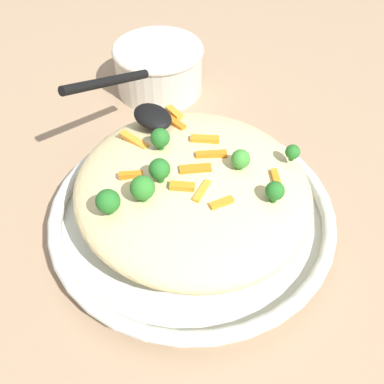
{
  "coord_description": "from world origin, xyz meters",
  "views": [
    {
      "loc": [
        0.27,
        -0.23,
        0.44
      ],
      "look_at": [
        0.0,
        0.0,
        0.06
      ],
      "focal_mm": 41.22,
      "sensor_mm": 36.0,
      "label": 1
    }
  ],
  "objects": [
    {
      "name": "companion_bowl",
      "position": [
        -0.27,
        0.16,
        0.04
      ],
      "size": [
        0.15,
        0.15,
        0.08
      ],
      "color": "beige",
      "rests_on": "ground_plane"
    },
    {
      "name": "broccoli_floret_6",
      "position": [
        -0.01,
        -0.1,
        0.11
      ],
      "size": [
        0.03,
        0.03,
        0.03
      ],
      "color": "#205B1C",
      "rests_on": "pasta_mound"
    },
    {
      "name": "carrot_piece_6",
      "position": [
        0.03,
        -0.02,
        0.1
      ],
      "size": [
        0.02,
        0.03,
        0.01
      ],
      "primitive_type": "cube",
      "rotation": [
        0.0,
        0.0,
        1.98
      ],
      "color": "orange",
      "rests_on": "pasta_mound"
    },
    {
      "name": "carrot_piece_3",
      "position": [
        -0.1,
        0.05,
        0.1
      ],
      "size": [
        0.03,
        0.01,
        0.01
      ],
      "primitive_type": "cube",
      "rotation": [
        0.0,
        0.0,
        3.06
      ],
      "color": "orange",
      "rests_on": "pasta_mound"
    },
    {
      "name": "carrot_piece_7",
      "position": [
        -0.03,
        0.04,
        0.1
      ],
      "size": [
        0.03,
        0.03,
        0.01
      ],
      "primitive_type": "cube",
      "rotation": [
        0.0,
        0.0,
        3.93
      ],
      "color": "orange",
      "rests_on": "pasta_mound"
    },
    {
      "name": "carrot_piece_0",
      "position": [
        0.02,
        -0.03,
        0.1
      ],
      "size": [
        0.03,
        0.02,
        0.01
      ],
      "primitive_type": "cube",
      "rotation": [
        0.0,
        0.0,
        0.75
      ],
      "color": "orange",
      "rests_on": "pasta_mound"
    },
    {
      "name": "carrot_piece_8",
      "position": [
        0.06,
        -0.01,
        0.1
      ],
      "size": [
        0.01,
        0.03,
        0.01
      ],
      "primitive_type": "cube",
      "rotation": [
        0.0,
        0.0,
        1.3
      ],
      "color": "orange",
      "rests_on": "pasta_mound"
    },
    {
      "name": "broccoli_floret_2",
      "position": [
        -0.0,
        -0.07,
        0.11
      ],
      "size": [
        0.03,
        0.03,
        0.03
      ],
      "color": "#296820",
      "rests_on": "pasta_mound"
    },
    {
      "name": "broccoli_floret_0",
      "position": [
        0.09,
        0.04,
        0.11
      ],
      "size": [
        0.02,
        0.02,
        0.03
      ],
      "color": "#205B1C",
      "rests_on": "pasta_mound"
    },
    {
      "name": "serving_bowl",
      "position": [
        0.0,
        0.0,
        0.02
      ],
      "size": [
        0.35,
        0.35,
        0.04
      ],
      "color": "silver",
      "rests_on": "ground_plane"
    },
    {
      "name": "carrot_piece_9",
      "position": [
        -0.04,
        -0.06,
        0.1
      ],
      "size": [
        0.02,
        0.03,
        0.01
      ],
      "primitive_type": "cube",
      "rotation": [
        0.0,
        0.0,
        4.09
      ],
      "color": "orange",
      "rests_on": "pasta_mound"
    },
    {
      "name": "serving_spoon",
      "position": [
        -0.12,
        0.01,
        0.12
      ],
      "size": [
        0.12,
        0.14,
        0.06
      ],
      "color": "black",
      "rests_on": "pasta_mound"
    },
    {
      "name": "carrot_piece_4",
      "position": [
        -0.08,
        0.04,
        0.1
      ],
      "size": [
        0.04,
        0.01,
        0.01
      ],
      "primitive_type": "cube",
      "rotation": [
        0.0,
        0.0,
        3.18
      ],
      "color": "orange",
      "rests_on": "pasta_mound"
    },
    {
      "name": "broccoli_floret_5",
      "position": [
        -0.05,
        -0.01,
        0.11
      ],
      "size": [
        0.02,
        0.02,
        0.03
      ],
      "color": "#205B1C",
      "rests_on": "pasta_mound"
    },
    {
      "name": "broccoli_floret_4",
      "position": [
        0.03,
        0.04,
        0.11
      ],
      "size": [
        0.02,
        0.02,
        0.03
      ],
      "color": "#377928",
      "rests_on": "pasta_mound"
    },
    {
      "name": "ground_plane",
      "position": [
        0.0,
        0.0,
        0.0
      ],
      "size": [
        2.4,
        2.4,
        0.0
      ],
      "primitive_type": "plane",
      "color": "#9E7F60"
    },
    {
      "name": "carrot_piece_10",
      "position": [
        -0.08,
        -0.02,
        0.1
      ],
      "size": [
        0.04,
        0.01,
        0.01
      ],
      "primitive_type": "cube",
      "rotation": [
        0.0,
        0.0,
        3.27
      ],
      "color": "orange",
      "rests_on": "pasta_mound"
    },
    {
      "name": "carrot_piece_5",
      "position": [
        0.01,
        -0.0,
        0.1
      ],
      "size": [
        0.03,
        0.04,
        0.01
      ],
      "primitive_type": "cube",
      "rotation": [
        0.0,
        0.0,
        0.98
      ],
      "color": "orange",
      "rests_on": "pasta_mound"
    },
    {
      "name": "pasta_mound",
      "position": [
        0.0,
        0.0,
        0.07
      ],
      "size": [
        0.28,
        0.27,
        0.07
      ],
      "primitive_type": "ellipsoid",
      "color": "#DBC689",
      "rests_on": "serving_bowl"
    },
    {
      "name": "broccoli_floret_3",
      "position": [
        -0.01,
        -0.04,
        0.12
      ],
      "size": [
        0.02,
        0.02,
        0.03
      ],
      "color": "#205B1C",
      "rests_on": "pasta_mound"
    },
    {
      "name": "broccoli_floret_1",
      "position": [
        0.06,
        0.1,
        0.11
      ],
      "size": [
        0.02,
        0.02,
        0.02
      ],
      "color": "#205B1C",
      "rests_on": "pasta_mound"
    },
    {
      "name": "carrot_piece_1",
      "position": [
        0.07,
        0.06,
        0.1
      ],
      "size": [
        0.03,
        0.03,
        0.01
      ],
      "primitive_type": "cube",
      "rotation": [
        0.0,
        0.0,
        5.65
      ],
      "color": "orange",
      "rests_on": "pasta_mound"
    },
    {
      "name": "carrot_piece_2",
      "position": [
        -0.0,
        0.03,
        0.1
      ],
      "size": [
        0.03,
        0.03,
        0.01
      ],
      "primitive_type": "cube",
      "rotation": [
        0.0,
        0.0,
        4.08
      ],
      "color": "orange",
      "rests_on": "pasta_mound"
    }
  ]
}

